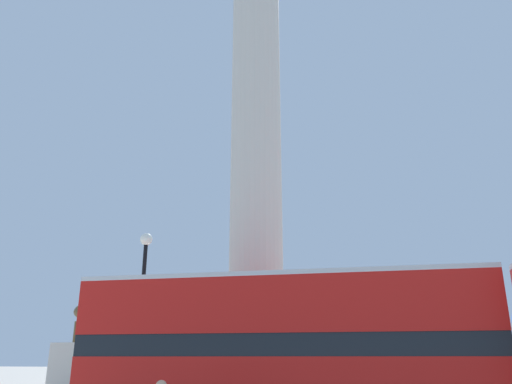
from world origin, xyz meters
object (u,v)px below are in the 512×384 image
at_px(bus_a, 282,349).
at_px(equestrian_statue, 88,363).
at_px(street_lamp, 141,312).
at_px(monument_column, 256,196).

xyz_separation_m(bus_a, equestrian_statue, (-12.31, 10.90, -0.49)).
distance_m(equestrian_statue, street_lamp, 11.27).
height_order(equestrian_statue, street_lamp, street_lamp).
distance_m(monument_column, street_lamp, 6.59).
bearing_deg(monument_column, street_lamp, -136.62).
bearing_deg(bus_a, monument_column, 109.04).
xyz_separation_m(equestrian_statue, street_lamp, (7.04, -8.62, 1.72)).
bearing_deg(bus_a, equestrian_statue, 136.85).
distance_m(bus_a, equestrian_statue, 16.45).
relative_size(equestrian_statue, street_lamp, 0.98).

